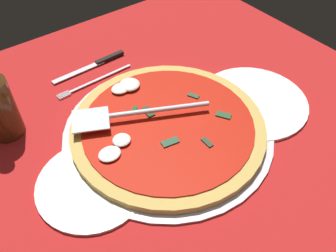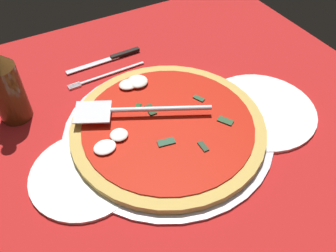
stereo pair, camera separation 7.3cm
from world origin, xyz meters
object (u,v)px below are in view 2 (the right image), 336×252
(dinner_plate_right, at_px, (258,109))
(place_setting_far, at_px, (109,67))
(pizza_server, at_px, (133,110))
(dinner_plate_left, at_px, (85,174))
(beer_bottle, at_px, (5,84))
(pizza, at_px, (167,126))

(dinner_plate_right, distance_m, place_setting_far, 0.38)
(dinner_plate_right, relative_size, pizza_server, 0.91)
(dinner_plate_right, xyz_separation_m, pizza_server, (-0.26, 0.09, 0.04))
(pizza_server, bearing_deg, place_setting_far, -70.89)
(dinner_plate_right, bearing_deg, pizza_server, 160.13)
(dinner_plate_left, relative_size, pizza_server, 0.76)
(dinner_plate_left, distance_m, dinner_plate_right, 0.40)
(dinner_plate_left, height_order, beer_bottle, beer_bottle)
(dinner_plate_right, relative_size, place_setting_far, 1.15)
(pizza, distance_m, beer_bottle, 0.34)
(dinner_plate_right, bearing_deg, dinner_plate_left, 177.63)
(place_setting_far, height_order, beer_bottle, beer_bottle)
(place_setting_far, distance_m, beer_bottle, 0.26)
(pizza_server, bearing_deg, beer_bottle, -7.66)
(dinner_plate_right, height_order, beer_bottle, beer_bottle)
(pizza, height_order, beer_bottle, beer_bottle)
(dinner_plate_left, bearing_deg, pizza_server, 29.05)
(beer_bottle, bearing_deg, pizza, -36.62)
(pizza_server, xyz_separation_m, beer_bottle, (-0.21, 0.14, 0.05))
(dinner_plate_left, xyz_separation_m, dinner_plate_right, (0.40, -0.02, 0.00))
(dinner_plate_right, xyz_separation_m, place_setting_far, (-0.23, 0.30, -0.00))
(dinner_plate_left, xyz_separation_m, beer_bottle, (-0.07, 0.22, 0.09))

